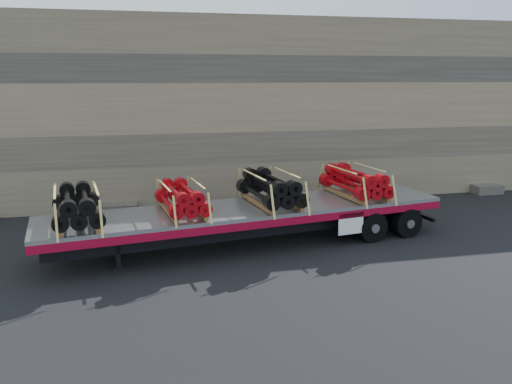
% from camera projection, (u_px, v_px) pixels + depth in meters
% --- Properties ---
extents(ground, '(120.00, 120.00, 0.00)m').
position_uv_depth(ground, '(222.00, 251.00, 14.16)').
color(ground, black).
rests_on(ground, ground).
extents(rock_wall, '(44.00, 3.00, 7.00)m').
position_uv_depth(rock_wall, '(196.00, 111.00, 19.55)').
color(rock_wall, '#7A6B54').
rests_on(rock_wall, ground).
extents(trailer, '(11.96, 4.05, 1.18)m').
position_uv_depth(trailer, '(250.00, 226.00, 14.51)').
color(trailer, '#9EA0A5').
rests_on(trailer, ground).
extents(bundle_front, '(1.55, 2.55, 0.85)m').
position_uv_depth(bundle_front, '(77.00, 207.00, 12.63)').
color(bundle_front, black).
rests_on(bundle_front, trailer).
extents(bundle_midfront, '(1.43, 2.35, 0.78)m').
position_uv_depth(bundle_midfront, '(182.00, 199.00, 13.59)').
color(bundle_midfront, '#A60810').
rests_on(bundle_midfront, trailer).
extents(bundle_midrear, '(1.62, 2.67, 0.89)m').
position_uv_depth(bundle_midrear, '(271.00, 190.00, 14.50)').
color(bundle_midrear, black).
rests_on(bundle_midrear, trailer).
extents(bundle_rear, '(1.58, 2.59, 0.86)m').
position_uv_depth(bundle_rear, '(355.00, 183.00, 15.51)').
color(bundle_rear, '#A60810').
rests_on(bundle_rear, trailer).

